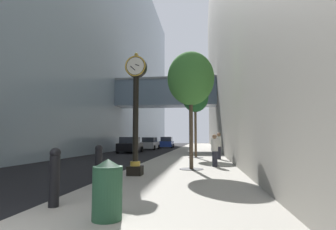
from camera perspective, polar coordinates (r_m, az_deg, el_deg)
ground_plane at (r=30.31m, az=0.92°, el=-7.90°), size 110.00×110.00×0.00m
sidewalk_right at (r=33.11m, az=5.95°, el=-7.51°), size 5.10×80.00×0.14m
building_block_left at (r=38.93m, az=-16.45°, el=16.38°), size 21.52×80.00×31.29m
building_block_right at (r=36.77m, az=17.41°, el=19.12°), size 9.00×80.00×32.85m
street_clock at (r=10.49m, az=-6.92°, el=1.78°), size 0.84×0.55×4.80m
bollard_nearest at (r=6.16m, az=-23.11°, el=-11.86°), size 0.22×0.22×1.22m
bollard_second at (r=8.27m, az=-14.65°, el=-10.23°), size 0.22×0.22×1.22m
street_tree_near at (r=12.66m, az=4.88°, el=7.67°), size 2.19×2.19×5.47m
street_tree_mid_near at (r=19.96m, az=5.85°, el=3.72°), size 1.96×1.96×5.59m
trash_bin at (r=4.95m, az=-12.82°, el=-15.06°), size 0.53×0.53×1.05m
pedestrian_walking at (r=18.35m, az=10.82°, el=-6.32°), size 0.41×0.41×1.78m
pedestrian_by_clock at (r=13.62m, az=9.94°, el=-7.27°), size 0.47×0.47×1.61m
car_black_near at (r=28.78m, az=-8.10°, el=-6.40°), size 2.09×4.09×1.67m
car_blue_mid at (r=42.42m, az=-0.27°, el=-5.93°), size 2.15×4.39×1.74m
car_silver_far at (r=36.20m, az=-3.88°, el=-6.14°), size 2.04×4.49×1.65m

